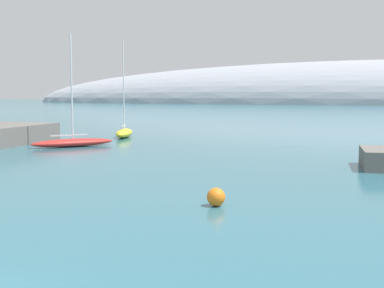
{
  "coord_description": "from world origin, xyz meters",
  "views": [
    {
      "loc": [
        9.37,
        -9.54,
        5.2
      ],
      "look_at": [
        -2.48,
        27.16,
        1.33
      ],
      "focal_mm": 48.79,
      "sensor_mm": 36.0,
      "label": 1
    }
  ],
  "objects": [
    {
      "name": "sailboat_red_near_shore",
      "position": [
        -16.58,
        33.91,
        0.48
      ],
      "size": [
        6.64,
        7.14,
        10.58
      ],
      "rotation": [
        0.0,
        0.0,
        0.84
      ],
      "color": "red",
      "rests_on": "water"
    },
    {
      "name": "sailboat_yellow_mid_mooring",
      "position": [
        -16.29,
        44.64,
        0.59
      ],
      "size": [
        3.19,
        6.18,
        10.89
      ],
      "rotation": [
        0.0,
        0.0,
        1.85
      ],
      "color": "yellow",
      "rests_on": "water"
    },
    {
      "name": "mooring_buoy_orange",
      "position": [
        3.23,
        13.03,
        0.42
      ],
      "size": [
        0.85,
        0.85,
        0.85
      ],
      "primitive_type": "sphere",
      "color": "orange",
      "rests_on": "water"
    }
  ]
}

